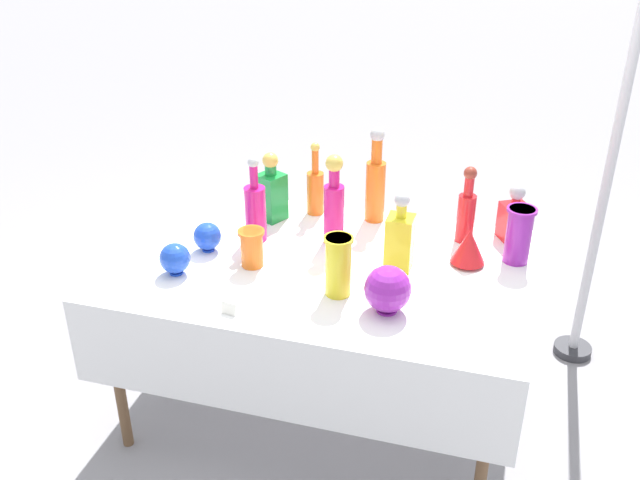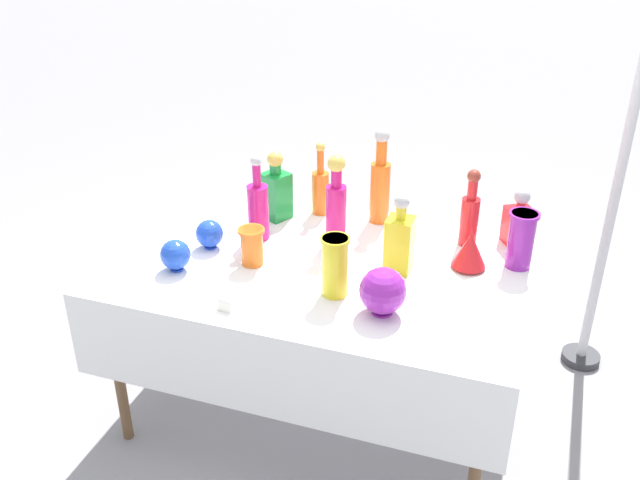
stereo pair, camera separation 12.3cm
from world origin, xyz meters
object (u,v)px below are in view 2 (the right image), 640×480
at_px(tall_bottle_4, 380,184).
at_px(tall_bottle_1, 258,208).
at_px(slender_vase_1, 335,265).
at_px(round_bowl_2, 209,234).
at_px(round_bowl_0, 383,291).
at_px(slender_vase_2, 252,245).
at_px(tall_bottle_0, 470,214).
at_px(tall_bottle_2, 320,188).
at_px(square_decanter_0, 276,190).
at_px(square_decanter_1, 400,240).
at_px(round_bowl_1, 175,255).
at_px(canopy_pole, 619,180).
at_px(slender_vase_0, 521,238).
at_px(square_decanter_2, 519,222).
at_px(tall_bottle_3, 336,205).
at_px(fluted_vase_0, 470,250).

bearing_deg(tall_bottle_4, tall_bottle_1, -144.10).
distance_m(slender_vase_1, round_bowl_2, 0.62).
bearing_deg(round_bowl_0, slender_vase_2, 163.34).
bearing_deg(tall_bottle_1, tall_bottle_0, 15.16).
xyz_separation_m(tall_bottle_2, square_decanter_0, (-0.17, -0.11, 0.01)).
bearing_deg(slender_vase_1, round_bowl_2, 163.86).
height_order(tall_bottle_1, square_decanter_1, tall_bottle_1).
bearing_deg(square_decanter_1, round_bowl_1, -160.95).
height_order(tall_bottle_1, slender_vase_2, tall_bottle_1).
bearing_deg(tall_bottle_0, canopy_pole, 36.03).
bearing_deg(tall_bottle_1, round_bowl_2, -136.53).
distance_m(tall_bottle_1, tall_bottle_2, 0.35).
bearing_deg(slender_vase_2, canopy_pole, 32.36).
xyz_separation_m(slender_vase_1, round_bowl_0, (0.19, -0.06, -0.03)).
bearing_deg(tall_bottle_4, round_bowl_1, -133.54).
bearing_deg(slender_vase_0, slender_vase_2, -162.08).
distance_m(square_decanter_0, round_bowl_1, 0.59).
relative_size(tall_bottle_1, square_decanter_0, 1.18).
bearing_deg(round_bowl_1, tall_bottle_4, 46.46).
xyz_separation_m(slender_vase_2, round_bowl_2, (-0.22, 0.06, -0.02)).
height_order(slender_vase_2, round_bowl_2, slender_vase_2).
bearing_deg(slender_vase_1, square_decanter_2, 46.38).
height_order(tall_bottle_4, slender_vase_1, tall_bottle_4).
bearing_deg(tall_bottle_1, round_bowl_1, -119.38).
distance_m(square_decanter_2, round_bowl_1, 1.38).
relative_size(tall_bottle_3, canopy_pole, 0.16).
distance_m(square_decanter_0, fluted_vase_0, 0.89).
relative_size(fluted_vase_0, round_bowl_0, 0.86).
bearing_deg(tall_bottle_4, tall_bottle_2, -178.84).
distance_m(tall_bottle_2, square_decanter_2, 0.86).
height_order(square_decanter_0, fluted_vase_0, square_decanter_0).
distance_m(tall_bottle_1, tall_bottle_3, 0.32).
bearing_deg(square_decanter_0, slender_vase_0, -5.02).
height_order(tall_bottle_4, square_decanter_2, tall_bottle_4).
relative_size(slender_vase_1, slender_vase_2, 1.52).
relative_size(tall_bottle_1, round_bowl_2, 3.03).
bearing_deg(square_decanter_0, tall_bottle_2, 32.86).
height_order(square_decanter_1, fluted_vase_0, square_decanter_1).
distance_m(tall_bottle_0, square_decanter_2, 0.21).
bearing_deg(round_bowl_0, square_decanter_2, 59.91).
distance_m(tall_bottle_1, round_bowl_0, 0.74).
height_order(slender_vase_0, round_bowl_2, slender_vase_0).
distance_m(tall_bottle_4, slender_vase_1, 0.63).
bearing_deg(fluted_vase_0, tall_bottle_0, 100.08).
xyz_separation_m(round_bowl_2, canopy_pole, (1.55, 0.78, 0.14)).
bearing_deg(round_bowl_2, slender_vase_0, 11.97).
height_order(tall_bottle_0, square_decanter_1, tall_bottle_0).
relative_size(slender_vase_1, round_bowl_1, 1.85).
height_order(slender_vase_0, fluted_vase_0, slender_vase_0).
height_order(tall_bottle_4, canopy_pole, canopy_pole).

